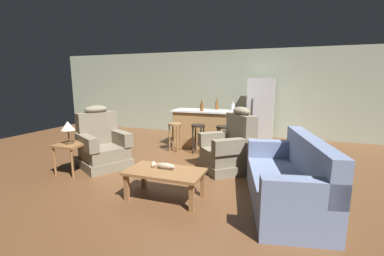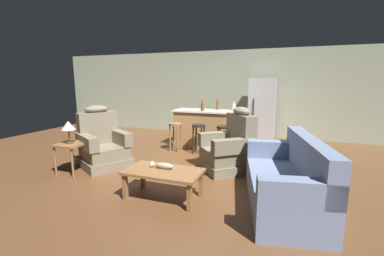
# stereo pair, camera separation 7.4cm
# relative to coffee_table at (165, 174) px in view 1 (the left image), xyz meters

# --- Properties ---
(ground_plane) EXTENTS (12.00, 12.00, 0.00)m
(ground_plane) POSITION_rel_coffee_table_xyz_m (-0.22, 1.69, -0.36)
(ground_plane) COLOR brown
(back_wall) EXTENTS (12.00, 0.05, 2.60)m
(back_wall) POSITION_rel_coffee_table_xyz_m (-0.22, 4.82, 0.94)
(back_wall) COLOR #9EA88E
(back_wall) RESTS_ON ground_plane
(coffee_table) EXTENTS (1.10, 0.60, 0.42)m
(coffee_table) POSITION_rel_coffee_table_xyz_m (0.00, 0.00, 0.00)
(coffee_table) COLOR olive
(coffee_table) RESTS_ON ground_plane
(fish_figurine) EXTENTS (0.34, 0.10, 0.10)m
(fish_figurine) POSITION_rel_coffee_table_xyz_m (-0.05, 0.06, 0.10)
(fish_figurine) COLOR #4C3823
(fish_figurine) RESTS_ON coffee_table
(couch) EXTENTS (1.20, 2.03, 0.94)m
(couch) POSITION_rel_coffee_table_xyz_m (1.67, 0.38, -0.02)
(couch) COLOR #707FA3
(couch) RESTS_ON ground_plane
(recliner_near_lamp) EXTENTS (1.15, 1.15, 1.20)m
(recliner_near_lamp) POSITION_rel_coffee_table_xyz_m (-1.79, 0.89, 0.06)
(recliner_near_lamp) COLOR #756B56
(recliner_near_lamp) RESTS_ON ground_plane
(recliner_near_island) EXTENTS (1.18, 1.18, 1.20)m
(recliner_near_island) POSITION_rel_coffee_table_xyz_m (0.64, 1.52, 0.06)
(recliner_near_island) COLOR #756B56
(recliner_near_island) RESTS_ON ground_plane
(end_table) EXTENTS (0.48, 0.48, 0.56)m
(end_table) POSITION_rel_coffee_table_xyz_m (-2.05, 0.36, 0.10)
(end_table) COLOR olive
(end_table) RESTS_ON ground_plane
(table_lamp) EXTENTS (0.24, 0.24, 0.41)m
(table_lamp) POSITION_rel_coffee_table_xyz_m (-2.06, 0.34, 0.50)
(table_lamp) COLOR #4C3823
(table_lamp) RESTS_ON end_table
(kitchen_island) EXTENTS (1.80, 0.70, 0.95)m
(kitchen_island) POSITION_rel_coffee_table_xyz_m (-0.22, 3.04, 0.11)
(kitchen_island) COLOR #AD7F4C
(kitchen_island) RESTS_ON ground_plane
(bar_stool_left) EXTENTS (0.32, 0.32, 0.68)m
(bar_stool_left) POSITION_rel_coffee_table_xyz_m (-0.88, 2.41, 0.11)
(bar_stool_left) COLOR olive
(bar_stool_left) RESTS_ON ground_plane
(bar_stool_middle) EXTENTS (0.32, 0.32, 0.68)m
(bar_stool_middle) POSITION_rel_coffee_table_xyz_m (-0.29, 2.41, 0.11)
(bar_stool_middle) COLOR black
(bar_stool_middle) RESTS_ON ground_plane
(bar_stool_right) EXTENTS (0.32, 0.32, 0.68)m
(bar_stool_right) POSITION_rel_coffee_table_xyz_m (0.30, 2.41, 0.11)
(bar_stool_right) COLOR black
(bar_stool_right) RESTS_ON ground_plane
(refrigerator) EXTENTS (0.70, 0.69, 1.76)m
(refrigerator) POSITION_rel_coffee_table_xyz_m (0.96, 4.24, 0.52)
(refrigerator) COLOR #B7B7BC
(refrigerator) RESTS_ON ground_plane
(bottle_tall_green) EXTENTS (0.07, 0.07, 0.31)m
(bottle_tall_green) POSITION_rel_coffee_table_xyz_m (-0.06, 3.22, 0.70)
(bottle_tall_green) COLOR brown
(bottle_tall_green) RESTS_ON kitchen_island
(bottle_short_amber) EXTENTS (0.09, 0.09, 0.27)m
(bottle_short_amber) POSITION_rel_coffee_table_xyz_m (-0.33, 2.80, 0.69)
(bottle_short_amber) COLOR brown
(bottle_short_amber) RESTS_ON kitchen_island
(bottle_wine_dark) EXTENTS (0.09, 0.09, 0.23)m
(bottle_wine_dark) POSITION_rel_coffee_table_xyz_m (0.37, 3.15, 0.67)
(bottle_wine_dark) COLOR silver
(bottle_wine_dark) RESTS_ON kitchen_island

